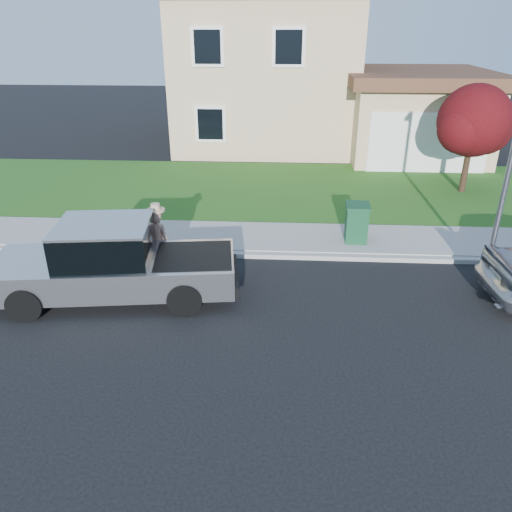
{
  "coord_description": "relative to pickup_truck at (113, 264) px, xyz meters",
  "views": [
    {
      "loc": [
        0.97,
        -8.71,
        5.53
      ],
      "look_at": [
        0.43,
        0.44,
        1.2
      ],
      "focal_mm": 35.0,
      "sensor_mm": 36.0,
      "label": 1
    }
  ],
  "objects": [
    {
      "name": "trash_bin",
      "position": [
        5.59,
        3.14,
        -0.15
      ],
      "size": [
        0.65,
        0.74,
        1.02
      ],
      "rotation": [
        0.0,
        0.0,
        -0.05
      ],
      "color": "#103D23",
      "rests_on": "sidewalk"
    },
    {
      "name": "pickup_truck",
      "position": [
        0.0,
        0.0,
        0.0
      ],
      "size": [
        5.46,
        2.42,
        1.74
      ],
      "rotation": [
        0.0,
        0.0,
        0.12
      ],
      "color": "black",
      "rests_on": "ground"
    },
    {
      "name": "curb",
      "position": [
        3.67,
        2.2,
        -0.75
      ],
      "size": [
        40.0,
        0.2,
        0.12
      ],
      "primitive_type": "cube",
      "color": "gray",
      "rests_on": "ground"
    },
    {
      "name": "woman",
      "position": [
        0.71,
        1.2,
        0.02
      ],
      "size": [
        0.68,
        0.56,
        1.76
      ],
      "rotation": [
        0.0,
        0.0,
        2.8
      ],
      "color": "tan",
      "rests_on": "ground"
    },
    {
      "name": "ground",
      "position": [
        2.67,
        -0.7,
        -0.81
      ],
      "size": [
        80.0,
        80.0,
        0.0
      ],
      "primitive_type": "plane",
      "color": "black",
      "rests_on": "ground"
    },
    {
      "name": "ornamental_tree",
      "position": [
        9.91,
        7.85,
        1.61
      ],
      "size": [
        2.64,
        2.39,
        3.63
      ],
      "color": "black",
      "rests_on": "lawn"
    },
    {
      "name": "street_lamp",
      "position": [
        8.41,
        1.25,
        2.05
      ],
      "size": [
        0.29,
        0.66,
        5.01
      ],
      "rotation": [
        0.0,
        0.0,
        -0.19
      ],
      "color": "slate",
      "rests_on": "ground"
    },
    {
      "name": "sidewalk",
      "position": [
        3.67,
        3.3,
        -0.74
      ],
      "size": [
        40.0,
        2.0,
        0.15
      ],
      "primitive_type": "cube",
      "color": "gray",
      "rests_on": "ground"
    },
    {
      "name": "lawn",
      "position": [
        3.67,
        7.8,
        -0.76
      ],
      "size": [
        40.0,
        7.0,
        0.1
      ],
      "primitive_type": "cube",
      "color": "#1A4F16",
      "rests_on": "ground"
    },
    {
      "name": "house",
      "position": [
        3.98,
        15.69,
        2.36
      ],
      "size": [
        14.0,
        11.3,
        6.85
      ],
      "color": "tan",
      "rests_on": "ground"
    }
  ]
}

